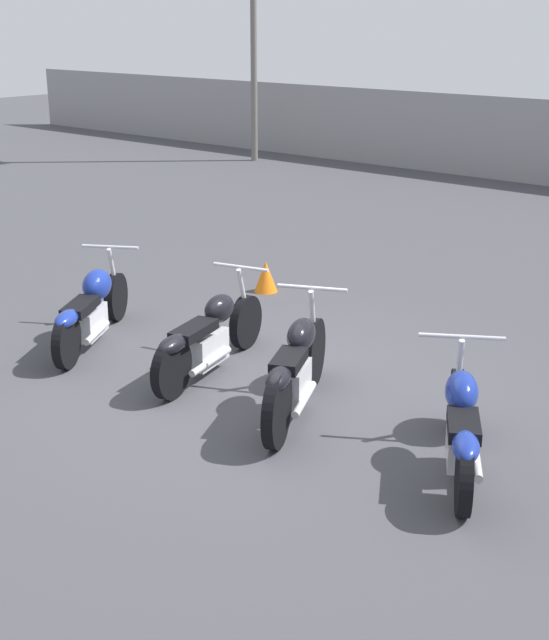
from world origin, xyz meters
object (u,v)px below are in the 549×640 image
(motorcycle_slot_2, at_px, (296,370))
(motorcycle_slot_3, at_px, (461,426))
(traffic_cone_near, at_px, (266,276))
(motorcycle_slot_1, at_px, (208,337))
(motorcycle_slot_0, at_px, (91,308))

(motorcycle_slot_2, xyz_separation_m, motorcycle_slot_3, (1.67, 0.02, -0.04))
(motorcycle_slot_3, bearing_deg, traffic_cone_near, 116.63)
(motorcycle_slot_1, distance_m, traffic_cone_near, 2.89)
(motorcycle_slot_2, height_order, traffic_cone_near, motorcycle_slot_2)
(motorcycle_slot_1, bearing_deg, motorcycle_slot_2, -23.35)
(motorcycle_slot_0, bearing_deg, motorcycle_slot_2, -30.88)
(motorcycle_slot_0, height_order, motorcycle_slot_1, motorcycle_slot_1)
(motorcycle_slot_3, height_order, traffic_cone_near, motorcycle_slot_3)
(motorcycle_slot_0, height_order, traffic_cone_near, motorcycle_slot_0)
(motorcycle_slot_1, xyz_separation_m, traffic_cone_near, (-1.41, 2.52, -0.19))
(motorcycle_slot_0, xyz_separation_m, traffic_cone_near, (0.18, 2.73, -0.20))
(motorcycle_slot_1, height_order, motorcycle_slot_2, motorcycle_slot_2)
(traffic_cone_near, bearing_deg, motorcycle_slot_0, -93.70)
(motorcycle_slot_0, relative_size, traffic_cone_near, 4.54)
(motorcycle_slot_1, xyz_separation_m, motorcycle_slot_2, (1.30, -0.20, 0.04))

